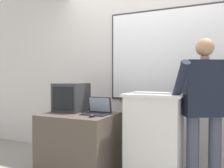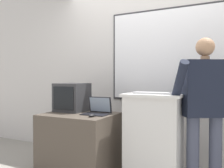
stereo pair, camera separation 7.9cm
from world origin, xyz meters
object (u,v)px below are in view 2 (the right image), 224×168
at_px(lectern_podium, 154,139).
at_px(laptop, 98,109).
at_px(side_desk, 80,144).
at_px(crt_monitor, 72,97).
at_px(wireless_keyboard, 153,93).
at_px(person_presenter, 205,103).
at_px(computer_mouse_by_laptop, 92,115).

bearing_deg(lectern_podium, laptop, -173.94).
distance_m(side_desk, crt_monitor, 0.61).
bearing_deg(crt_monitor, lectern_podium, 0.34).
relative_size(side_desk, wireless_keyboard, 1.98).
bearing_deg(person_presenter, wireless_keyboard, 167.44).
bearing_deg(lectern_podium, side_desk, -170.95).
bearing_deg(lectern_podium, wireless_keyboard, -83.40).
bearing_deg(person_presenter, computer_mouse_by_laptop, 169.39).
xyz_separation_m(laptop, wireless_keyboard, (0.68, 0.01, 0.21)).
relative_size(side_desk, person_presenter, 0.53).
relative_size(lectern_podium, laptop, 3.26).
height_order(lectern_podium, laptop, lectern_podium).
height_order(laptop, computer_mouse_by_laptop, laptop).
height_order(lectern_podium, wireless_keyboard, wireless_keyboard).
xyz_separation_m(side_desk, crt_monitor, (-0.21, 0.14, 0.56)).
xyz_separation_m(lectern_podium, laptop, (-0.67, -0.07, 0.31)).
bearing_deg(crt_monitor, wireless_keyboard, -2.77).
height_order(side_desk, computer_mouse_by_laptop, computer_mouse_by_laptop).
relative_size(laptop, wireless_keyboard, 0.72).
xyz_separation_m(laptop, computer_mouse_by_laptop, (0.05, -0.22, -0.05)).
height_order(side_desk, person_presenter, person_presenter).
xyz_separation_m(lectern_podium, person_presenter, (0.51, 0.09, 0.42)).
relative_size(side_desk, laptop, 2.74).
bearing_deg(side_desk, person_presenter, 9.35).
relative_size(computer_mouse_by_laptop, crt_monitor, 0.27).
distance_m(wireless_keyboard, crt_monitor, 1.11).
distance_m(lectern_podium, laptop, 0.74).
bearing_deg(person_presenter, lectern_podium, 160.86).
bearing_deg(wireless_keyboard, side_desk, -174.79).
bearing_deg(person_presenter, crt_monitor, 154.40).
height_order(person_presenter, computer_mouse_by_laptop, person_presenter).
bearing_deg(lectern_podium, person_presenter, 9.85).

